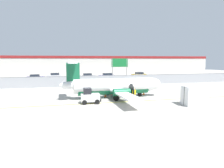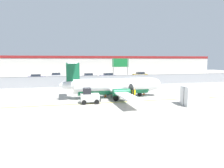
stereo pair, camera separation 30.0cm
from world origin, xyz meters
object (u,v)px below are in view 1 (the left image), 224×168
Objects in this scene: traffic_cone_far_left at (105,95)px; traffic_cone_far_right at (144,93)px; ground_crew_worker at (134,94)px; parked_car_6 at (139,75)px; commuter_airplane at (116,86)px; traffic_cone_near_left at (128,93)px; parked_car_5 at (139,78)px; parked_car_2 at (73,78)px; parked_car_4 at (107,76)px; parked_car_0 at (35,78)px; highway_sign at (120,65)px; traffic_cone_near_right at (112,93)px; parked_car_1 at (54,76)px; cargo_container at (194,96)px; parked_car_3 at (88,76)px; baggage_tug at (90,96)px.

traffic_cone_far_left is 1.00× the size of traffic_cone_far_right.
parked_car_6 is (12.97, 31.24, -0.06)m from ground_crew_worker.
commuter_airplane is 25.05× the size of traffic_cone_near_left.
traffic_cone_far_left is at bearing 55.29° from parked_car_5.
traffic_cone_far_left is 22.72m from parked_car_2.
commuter_airplane reaches higher than traffic_cone_far_left.
parked_car_0 is at bearing -4.99° from parked_car_4.
traffic_cone_far_right is 14.30m from highway_sign.
parked_car_5 is at bearing 74.70° from parked_car_6.
parked_car_2 is (-4.52, 23.26, -0.71)m from commuter_airplane.
parked_car_0 reaches higher than traffic_cone_far_right.
parked_car_5 is (10.76, 18.34, -0.71)m from commuter_airplane.
parked_car_1 is (-9.35, 27.52, 0.58)m from traffic_cone_near_right.
traffic_cone_far_right is 0.15× the size of parked_car_2.
parked_car_2 is (-6.12, 26.30, -0.06)m from ground_crew_worker.
cargo_container is at bearing -140.12° from ground_crew_worker.
ground_crew_worker is 23.26m from parked_car_5.
parked_car_0 is 6.16m from parked_car_1.
traffic_cone_near_left is 22.42m from parked_car_2.
parked_car_1 reaches higher than traffic_cone_near_right.
commuter_airplane is 26.40m from parked_car_4.
parked_car_0 is (-18.32, 24.24, 0.58)m from traffic_cone_far_right.
traffic_cone_near_left is at bearing -57.06° from parked_car_0.
parked_car_3 is (13.00, 0.96, 0.00)m from parked_car_0.
cargo_container is at bearing 108.58° from parked_car_1.
highway_sign reaches higher than parked_car_6.
cargo_container is 0.63× the size of parked_car_0.
traffic_cone_near_left is 0.15× the size of parked_car_5.
traffic_cone_far_right is at bearing -54.08° from parked_car_0.
parked_car_0 is (-13.57, 25.56, -0.71)m from commuter_airplane.
parked_car_0 is at bearing 120.61° from traffic_cone_near_right.
parked_car_3 is (0.71, 25.75, 0.58)m from traffic_cone_far_left.
traffic_cone_near_left is 1.00× the size of traffic_cone_far_right.
parked_car_1 is at bearing 1.60° from parked_car_6.
parked_car_3 is 13.98m from parked_car_5.
parked_car_1 reaches higher than traffic_cone_far_left.
commuter_airplane reaches higher than parked_car_1.
traffic_cone_far_right is 24.69m from parked_car_4.
highway_sign is at bearing 79.15° from traffic_cone_near_left.
parked_car_0 and parked_car_4 have the same top height.
parked_car_6 reaches higher than traffic_cone_near_right.
traffic_cone_near_right is at bearing 50.06° from traffic_cone_far_left.
baggage_tug is at bearing 93.07° from parked_car_1.
parked_car_1 is at bearing -22.41° from parked_car_4.
parked_car_4 is at bearing 92.27° from highway_sign.
parked_car_3 is (3.95, 3.27, 0.00)m from parked_car_2.
highway_sign reaches higher than traffic_cone_near_left.
parked_car_0 is at bearing 116.36° from traffic_cone_far_left.
highway_sign is at bearing 143.21° from parked_car_2.
parked_car_3 is at bearing 115.78° from highway_sign.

